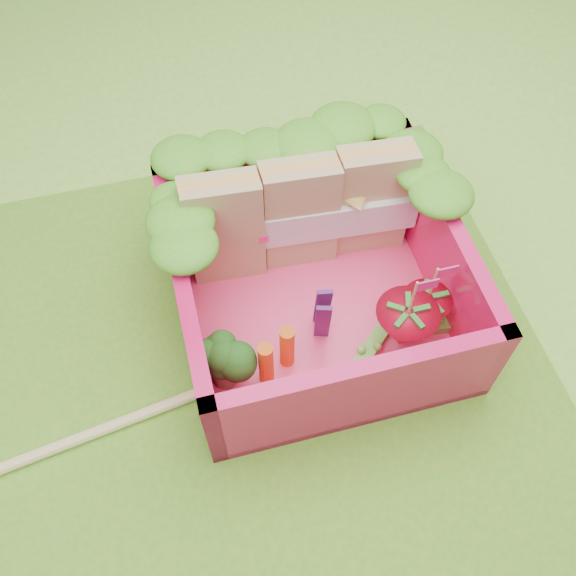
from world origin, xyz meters
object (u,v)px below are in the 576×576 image
at_px(broccoli, 222,359).
at_px(strawberry_left, 404,328).
at_px(sandwich_stack, 300,214).
at_px(bento_box, 317,279).
at_px(strawberry_right, 424,311).
at_px(chopsticks, 67,443).

bearing_deg(broccoli, strawberry_left, -2.39).
bearing_deg(sandwich_stack, bento_box, -90.88).
distance_m(bento_box, strawberry_right, 0.53).
bearing_deg(strawberry_right, strawberry_left, -149.82).
height_order(broccoli, strawberry_right, strawberry_right).
bearing_deg(strawberry_left, sandwich_stack, 116.40).
relative_size(strawberry_left, strawberry_right, 1.13).
distance_m(broccoli, chopsticks, 0.78).
height_order(bento_box, sandwich_stack, sandwich_stack).
height_order(sandwich_stack, chopsticks, sandwich_stack).
bearing_deg(strawberry_left, chopsticks, -176.88).
distance_m(bento_box, strawberry_left, 0.46).
distance_m(broccoli, strawberry_right, 0.98).
xyz_separation_m(broccoli, chopsticks, (-0.74, -0.12, -0.21)).
relative_size(bento_box, chopsticks, 0.56).
bearing_deg(strawberry_right, broccoli, -177.46).
distance_m(sandwich_stack, strawberry_left, 0.74).
height_order(broccoli, chopsticks, broccoli).
relative_size(bento_box, sandwich_stack, 1.11).
height_order(strawberry_left, strawberry_right, strawberry_left).
relative_size(strawberry_right, chopsticks, 0.20).
relative_size(broccoli, chopsticks, 0.13).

